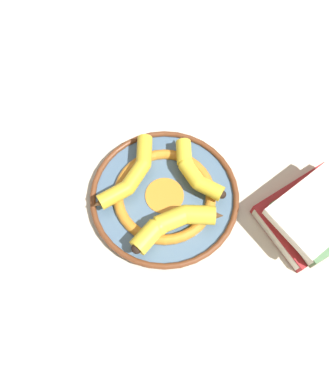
% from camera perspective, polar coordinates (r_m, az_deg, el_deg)
% --- Properties ---
extents(ground_plane, '(2.80, 2.80, 0.00)m').
position_cam_1_polar(ground_plane, '(0.84, 2.05, 0.21)').
color(ground_plane, beige).
extents(decorative_bowl, '(0.33, 0.33, 0.03)m').
position_cam_1_polar(decorative_bowl, '(0.82, 0.00, -0.58)').
color(decorative_bowl, slate).
rests_on(decorative_bowl, ground_plane).
extents(banana_a, '(0.21, 0.08, 0.03)m').
position_cam_1_polar(banana_a, '(0.81, -5.14, 2.59)').
color(banana_a, gold).
rests_on(banana_a, decorative_bowl).
extents(banana_b, '(0.12, 0.15, 0.03)m').
position_cam_1_polar(banana_b, '(0.81, 4.49, 3.33)').
color(banana_b, yellow).
rests_on(banana_b, decorative_bowl).
extents(banana_c, '(0.15, 0.16, 0.04)m').
position_cam_1_polar(banana_c, '(0.76, 1.54, -4.71)').
color(banana_c, yellow).
rests_on(banana_c, decorative_bowl).
extents(book_stack, '(0.25, 0.25, 0.09)m').
position_cam_1_polar(book_stack, '(0.83, 22.10, -3.18)').
color(book_stack, '#AD2328').
rests_on(book_stack, ground_plane).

